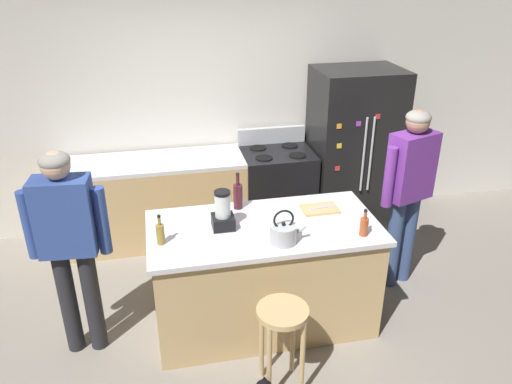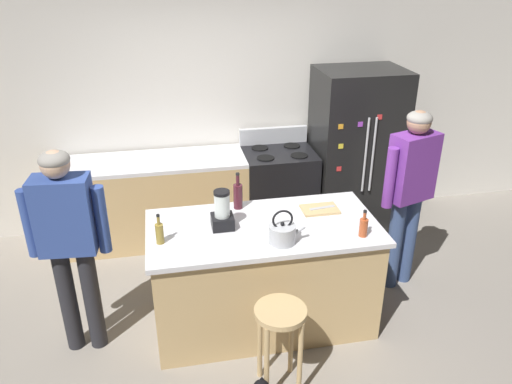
% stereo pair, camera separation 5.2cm
% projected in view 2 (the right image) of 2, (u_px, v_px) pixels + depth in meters
% --- Properties ---
extents(ground_plane, '(14.00, 14.00, 0.00)m').
position_uv_depth(ground_plane, '(263.00, 319.00, 4.31)').
color(ground_plane, gray).
extents(back_wall, '(8.00, 0.10, 2.70)m').
position_uv_depth(back_wall, '(227.00, 105.00, 5.45)').
color(back_wall, silver).
rests_on(back_wall, ground_plane).
extents(kitchen_island, '(1.81, 0.90, 0.93)m').
position_uv_depth(kitchen_island, '(263.00, 275.00, 4.11)').
color(kitchen_island, tan).
rests_on(kitchen_island, ground_plane).
extents(back_counter_run, '(2.00, 0.64, 0.93)m').
position_uv_depth(back_counter_run, '(160.00, 200.00, 5.34)').
color(back_counter_run, tan).
rests_on(back_counter_run, ground_plane).
extents(refrigerator, '(0.90, 0.73, 1.78)m').
position_uv_depth(refrigerator, '(355.00, 151.00, 5.48)').
color(refrigerator, black).
rests_on(refrigerator, ground_plane).
extents(stove_range, '(0.76, 0.65, 1.11)m').
position_uv_depth(stove_range, '(278.00, 190.00, 5.54)').
color(stove_range, black).
rests_on(stove_range, ground_plane).
extents(person_by_island_left, '(0.60, 0.25, 1.67)m').
position_uv_depth(person_by_island_left, '(68.00, 236.00, 3.60)').
color(person_by_island_left, '#26262B').
rests_on(person_by_island_left, ground_plane).
extents(person_by_sink_right, '(0.59, 0.33, 1.69)m').
position_uv_depth(person_by_sink_right, '(410.00, 185.00, 4.36)').
color(person_by_sink_right, '#384C7A').
rests_on(person_by_sink_right, ground_plane).
extents(bar_stool, '(0.36, 0.36, 0.69)m').
position_uv_depth(bar_stool, '(280.00, 328.00, 3.43)').
color(bar_stool, tan).
rests_on(bar_stool, ground_plane).
extents(blender_appliance, '(0.17, 0.17, 0.31)m').
position_uv_depth(blender_appliance, '(222.00, 212.00, 3.83)').
color(blender_appliance, black).
rests_on(blender_appliance, kitchen_island).
extents(bottle_wine, '(0.08, 0.08, 0.32)m').
position_uv_depth(bottle_wine, '(238.00, 195.00, 4.13)').
color(bottle_wine, '#471923').
rests_on(bottle_wine, kitchen_island).
extents(bottle_vinegar, '(0.06, 0.06, 0.24)m').
position_uv_depth(bottle_vinegar, '(160.00, 233.00, 3.64)').
color(bottle_vinegar, olive).
rests_on(bottle_vinegar, kitchen_island).
extents(bottle_cooking_sauce, '(0.06, 0.06, 0.22)m').
position_uv_depth(bottle_cooking_sauce, '(364.00, 227.00, 3.73)').
color(bottle_cooking_sauce, '#B24C26').
rests_on(bottle_cooking_sauce, kitchen_island).
extents(tea_kettle, '(0.28, 0.20, 0.27)m').
position_uv_depth(tea_kettle, '(282.00, 233.00, 3.65)').
color(tea_kettle, '#B7BABF').
rests_on(tea_kettle, kitchen_island).
extents(cutting_board, '(0.30, 0.20, 0.02)m').
position_uv_depth(cutting_board, '(320.00, 209.00, 4.13)').
color(cutting_board, tan).
rests_on(cutting_board, kitchen_island).
extents(chef_knife, '(0.22, 0.06, 0.01)m').
position_uv_depth(chef_knife, '(322.00, 208.00, 4.13)').
color(chef_knife, '#B7BABF').
rests_on(chef_knife, cutting_board).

